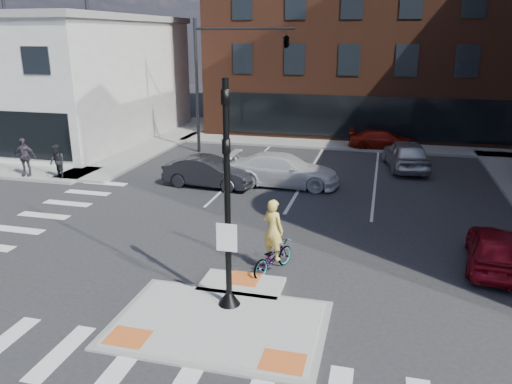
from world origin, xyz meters
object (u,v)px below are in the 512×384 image
(bg_car_dark, at_px, (209,172))
(bg_car_red, at_px, (383,140))
(pedestrian_a, at_px, (57,162))
(cyclist, at_px, (273,248))
(white_pickup, at_px, (284,170))
(bg_car_silver, at_px, (406,154))
(red_sedan, at_px, (494,248))
(pedestrian_b, at_px, (24,157))

(bg_car_dark, bearing_deg, bg_car_red, -32.72)
(bg_car_dark, height_order, pedestrian_a, pedestrian_a)
(cyclist, xyz_separation_m, pedestrian_a, (-12.66, 7.20, 0.20))
(white_pickup, relative_size, bg_car_silver, 1.12)
(bg_car_red, bearing_deg, bg_car_dark, 138.96)
(bg_car_dark, bearing_deg, white_pickup, -67.97)
(cyclist, bearing_deg, red_sedan, -139.30)
(bg_car_silver, distance_m, cyclist, 14.66)
(bg_car_dark, xyz_separation_m, cyclist, (5.00, -8.20, 0.08))
(pedestrian_a, bearing_deg, bg_car_red, 61.96)
(cyclist, bearing_deg, white_pickup, -57.07)
(white_pickup, bearing_deg, pedestrian_b, 98.60)
(pedestrian_a, height_order, pedestrian_b, pedestrian_b)
(bg_car_silver, relative_size, bg_car_red, 1.10)
(red_sedan, bearing_deg, white_pickup, -33.99)
(white_pickup, height_order, pedestrian_b, pedestrian_b)
(pedestrian_b, bearing_deg, pedestrian_a, -14.42)
(pedestrian_a, bearing_deg, bg_car_silver, 47.63)
(red_sedan, distance_m, pedestrian_b, 21.85)
(bg_car_dark, height_order, pedestrian_b, pedestrian_b)
(white_pickup, xyz_separation_m, pedestrian_b, (-13.02, -2.07, 0.35))
(bg_car_silver, bearing_deg, cyclist, 63.32)
(bg_car_dark, distance_m, bg_car_red, 13.25)
(bg_car_dark, height_order, bg_car_silver, bg_car_silver)
(red_sedan, bearing_deg, bg_car_silver, -71.60)
(bg_car_silver, height_order, bg_car_red, bg_car_silver)
(bg_car_red, distance_m, cyclist, 18.95)
(white_pickup, relative_size, pedestrian_b, 2.75)
(bg_car_red, height_order, cyclist, cyclist)
(cyclist, bearing_deg, bg_car_dark, -35.08)
(bg_car_silver, height_order, cyclist, cyclist)
(bg_car_dark, distance_m, cyclist, 9.60)
(red_sedan, xyz_separation_m, white_pickup, (-8.21, 7.21, 0.12))
(red_sedan, height_order, bg_car_silver, bg_car_silver)
(red_sedan, xyz_separation_m, bg_car_silver, (-2.34, 11.94, 0.15))
(pedestrian_a, bearing_deg, red_sedan, 10.95)
(cyclist, height_order, pedestrian_a, cyclist)
(pedestrian_a, distance_m, pedestrian_b, 1.89)
(white_pickup, distance_m, cyclist, 9.40)
(white_pickup, height_order, bg_car_red, white_pickup)
(bg_car_dark, relative_size, pedestrian_b, 2.23)
(bg_car_dark, height_order, cyclist, cyclist)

